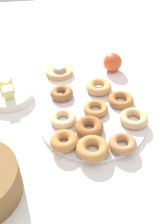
# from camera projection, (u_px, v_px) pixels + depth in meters

# --- Properties ---
(ground_plane) EXTENTS (2.40, 2.40, 0.00)m
(ground_plane) POSITION_uv_depth(u_px,v_px,m) (93.00, 121.00, 0.84)
(ground_plane) COLOR white
(donut_plate) EXTENTS (0.35, 0.35, 0.01)m
(donut_plate) POSITION_uv_depth(u_px,v_px,m) (93.00, 119.00, 0.83)
(donut_plate) COLOR silver
(donut_plate) RESTS_ON ground_plane
(donut_0) EXTENTS (0.09, 0.09, 0.02)m
(donut_0) POSITION_uv_depth(u_px,v_px,m) (63.00, 119.00, 0.81)
(donut_0) COLOR #EABC84
(donut_0) RESTS_ON donut_plate
(donut_1) EXTENTS (0.09, 0.09, 0.02)m
(donut_1) POSITION_uv_depth(u_px,v_px,m) (96.00, 109.00, 0.85)
(donut_1) COLOR #BC7A3D
(donut_1) RESTS_ON donut_plate
(donut_2) EXTENTS (0.10, 0.10, 0.03)m
(donut_2) POSITION_uv_depth(u_px,v_px,m) (62.00, 93.00, 0.90)
(donut_2) COLOR #995B2D
(donut_2) RESTS_ON donut_plate
(donut_3) EXTENTS (0.10, 0.10, 0.03)m
(donut_3) POSITION_uv_depth(u_px,v_px,m) (134.00, 118.00, 0.81)
(donut_3) COLOR tan
(donut_3) RESTS_ON donut_plate
(donut_4) EXTENTS (0.12, 0.12, 0.03)m
(donut_4) POSITION_uv_depth(u_px,v_px,m) (89.00, 127.00, 0.78)
(donut_4) COLOR #995B2D
(donut_4) RESTS_ON donut_plate
(donut_5) EXTENTS (0.12, 0.12, 0.02)m
(donut_5) POSITION_uv_depth(u_px,v_px,m) (121.00, 100.00, 0.88)
(donut_5) COLOR #AD6B33
(donut_5) RESTS_ON donut_plate
(donut_6) EXTENTS (0.10, 0.10, 0.03)m
(donut_6) POSITION_uv_depth(u_px,v_px,m) (64.00, 141.00, 0.74)
(donut_6) COLOR #BC7A3D
(donut_6) RESTS_ON donut_plate
(donut_7) EXTENTS (0.12, 0.12, 0.03)m
(donut_7) POSITION_uv_depth(u_px,v_px,m) (92.00, 149.00, 0.72)
(donut_7) COLOR #BC7A3D
(donut_7) RESTS_ON donut_plate
(donut_8) EXTENTS (0.09, 0.09, 0.03)m
(donut_8) POSITION_uv_depth(u_px,v_px,m) (123.00, 144.00, 0.73)
(donut_8) COLOR #B27547
(donut_8) RESTS_ON donut_plate
(donut_9) EXTENTS (0.13, 0.13, 0.03)m
(donut_9) POSITION_uv_depth(u_px,v_px,m) (99.00, 87.00, 0.93)
(donut_9) COLOR tan
(donut_9) RESTS_ON donut_plate
(candle_holder) EXTENTS (0.11, 0.11, 0.02)m
(candle_holder) POSITION_uv_depth(u_px,v_px,m) (59.00, 71.00, 1.04)
(candle_holder) COLOR tan
(candle_holder) RESTS_ON ground_plane
(tealight) EXTENTS (0.05, 0.05, 0.02)m
(tealight) POSITION_uv_depth(u_px,v_px,m) (59.00, 67.00, 1.03)
(tealight) COLOR silver
(tealight) RESTS_ON candle_holder
(fruit_bowl) EXTENTS (0.16, 0.16, 0.03)m
(fruit_bowl) POSITION_uv_depth(u_px,v_px,m) (11.00, 95.00, 0.92)
(fruit_bowl) COLOR silver
(fruit_bowl) RESTS_ON ground_plane
(melon_chunk_left) EXTENTS (0.04, 0.04, 0.04)m
(melon_chunk_left) POSITION_uv_depth(u_px,v_px,m) (8.00, 92.00, 0.87)
(melon_chunk_left) COLOR #DBD67A
(melon_chunk_left) RESTS_ON fruit_bowl
(melon_chunk_right) EXTENTS (0.05, 0.05, 0.04)m
(melon_chunk_right) POSITION_uv_depth(u_px,v_px,m) (6.00, 83.00, 0.91)
(melon_chunk_right) COLOR #DBD67A
(melon_chunk_right) RESTS_ON fruit_bowl
(apple) EXTENTS (0.08, 0.08, 0.08)m
(apple) POSITION_uv_depth(u_px,v_px,m) (113.00, 62.00, 1.04)
(apple) COLOR #CC4C23
(apple) RESTS_ON ground_plane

